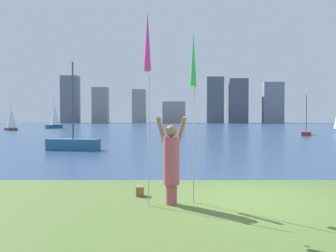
{
  "coord_description": "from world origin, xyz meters",
  "views": [
    {
      "loc": [
        -2.03,
        -8.12,
        1.99
      ],
      "look_at": [
        -2.05,
        12.4,
        1.46
      ],
      "focal_mm": 35.94,
      "sensor_mm": 36.0,
      "label": 1
    }
  ],
  "objects_px": {
    "kite_flag_left": "(148,45)",
    "sailboat_8": "(73,144)",
    "kite_flag_right": "(194,64)",
    "sailboat_5": "(12,119)",
    "bag": "(140,191)",
    "sailboat_0": "(306,133)",
    "person": "(172,161)",
    "sailboat_2": "(55,116)"
  },
  "relations": [
    {
      "from": "kite_flag_right",
      "to": "sailboat_5",
      "type": "relative_size",
      "value": 0.96
    },
    {
      "from": "sailboat_0",
      "to": "sailboat_8",
      "type": "height_order",
      "value": "sailboat_8"
    },
    {
      "from": "kite_flag_right",
      "to": "sailboat_2",
      "type": "xyz_separation_m",
      "value": [
        -20.89,
        52.32,
        -1.13
      ]
    },
    {
      "from": "kite_flag_left",
      "to": "sailboat_5",
      "type": "distance_m",
      "value": 48.9
    },
    {
      "from": "kite_flag_left",
      "to": "sailboat_5",
      "type": "relative_size",
      "value": 1.03
    },
    {
      "from": "kite_flag_left",
      "to": "bag",
      "type": "bearing_deg",
      "value": 102.44
    },
    {
      "from": "kite_flag_right",
      "to": "kite_flag_left",
      "type": "bearing_deg",
      "value": -146.58
    },
    {
      "from": "kite_flag_left",
      "to": "sailboat_0",
      "type": "height_order",
      "value": "sailboat_0"
    },
    {
      "from": "sailboat_5",
      "to": "sailboat_8",
      "type": "bearing_deg",
      "value": -59.43
    },
    {
      "from": "person",
      "to": "sailboat_0",
      "type": "bearing_deg",
      "value": 82.13
    },
    {
      "from": "sailboat_8",
      "to": "bag",
      "type": "bearing_deg",
      "value": -66.93
    },
    {
      "from": "kite_flag_left",
      "to": "sailboat_0",
      "type": "relative_size",
      "value": 0.97
    },
    {
      "from": "person",
      "to": "sailboat_2",
      "type": "distance_m",
      "value": 56.4
    },
    {
      "from": "bag",
      "to": "sailboat_5",
      "type": "bearing_deg",
      "value": 118.56
    },
    {
      "from": "kite_flag_right",
      "to": "sailboat_8",
      "type": "height_order",
      "value": "sailboat_8"
    },
    {
      "from": "person",
      "to": "sailboat_8",
      "type": "distance_m",
      "value": 13.88
    },
    {
      "from": "person",
      "to": "kite_flag_left",
      "type": "height_order",
      "value": "kite_flag_left"
    },
    {
      "from": "bag",
      "to": "sailboat_5",
      "type": "relative_size",
      "value": 0.06
    },
    {
      "from": "kite_flag_left",
      "to": "bag",
      "type": "relative_size",
      "value": 17.85
    },
    {
      "from": "kite_flag_left",
      "to": "kite_flag_right",
      "type": "height_order",
      "value": "kite_flag_left"
    },
    {
      "from": "sailboat_2",
      "to": "kite_flag_left",
      "type": "bearing_deg",
      "value": -69.46
    },
    {
      "from": "sailboat_2",
      "to": "kite_flag_right",
      "type": "bearing_deg",
      "value": -68.23
    },
    {
      "from": "kite_flag_right",
      "to": "sailboat_0",
      "type": "xyz_separation_m",
      "value": [
        14.68,
        29.16,
        -2.98
      ]
    },
    {
      "from": "sailboat_0",
      "to": "sailboat_2",
      "type": "xyz_separation_m",
      "value": [
        -35.57,
        23.16,
        1.85
      ]
    },
    {
      "from": "person",
      "to": "sailboat_5",
      "type": "relative_size",
      "value": 0.49
    },
    {
      "from": "sailboat_0",
      "to": "sailboat_5",
      "type": "relative_size",
      "value": 1.07
    },
    {
      "from": "sailboat_2",
      "to": "sailboat_0",
      "type": "bearing_deg",
      "value": -33.07
    },
    {
      "from": "sailboat_0",
      "to": "sailboat_5",
      "type": "height_order",
      "value": "sailboat_0"
    },
    {
      "from": "person",
      "to": "sailboat_2",
      "type": "height_order",
      "value": "sailboat_2"
    },
    {
      "from": "kite_flag_right",
      "to": "sailboat_5",
      "type": "bearing_deg",
      "value": 119.6
    },
    {
      "from": "kite_flag_left",
      "to": "sailboat_0",
      "type": "bearing_deg",
      "value": 62.23
    },
    {
      "from": "sailboat_5",
      "to": "kite_flag_right",
      "type": "bearing_deg",
      "value": -60.4
    },
    {
      "from": "sailboat_0",
      "to": "sailboat_8",
      "type": "bearing_deg",
      "value": -141.31
    },
    {
      "from": "kite_flag_left",
      "to": "sailboat_8",
      "type": "bearing_deg",
      "value": 112.13
    },
    {
      "from": "sailboat_0",
      "to": "sailboat_5",
      "type": "xyz_separation_m",
      "value": [
        -38.76,
        13.24,
        1.4
      ]
    },
    {
      "from": "bag",
      "to": "sailboat_5",
      "type": "distance_m",
      "value": 47.68
    },
    {
      "from": "kite_flag_left",
      "to": "sailboat_0",
      "type": "xyz_separation_m",
      "value": [
        15.71,
        29.84,
        -3.26
      ]
    },
    {
      "from": "kite_flag_right",
      "to": "sailboat_0",
      "type": "height_order",
      "value": "sailboat_0"
    },
    {
      "from": "person",
      "to": "sailboat_0",
      "type": "relative_size",
      "value": 0.46
    },
    {
      "from": "sailboat_2",
      "to": "sailboat_8",
      "type": "height_order",
      "value": "sailboat_8"
    },
    {
      "from": "sailboat_0",
      "to": "sailboat_8",
      "type": "distance_m",
      "value": 26.91
    },
    {
      "from": "kite_flag_left",
      "to": "sailboat_8",
      "type": "height_order",
      "value": "sailboat_8"
    }
  ]
}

